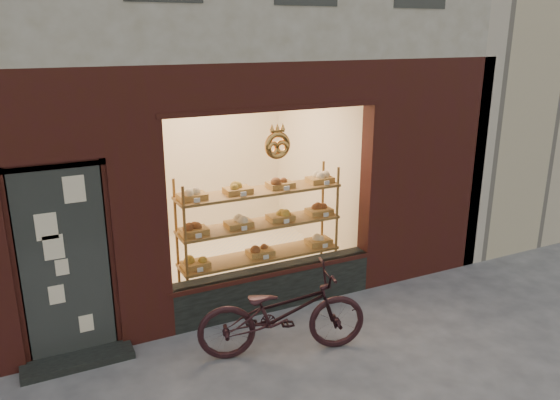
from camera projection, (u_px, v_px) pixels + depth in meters
display_shelf at (260, 234)px, 7.21m from camera, size 2.20×0.45×1.70m
bicycle at (282, 312)px, 5.95m from camera, size 1.97×1.12×0.98m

